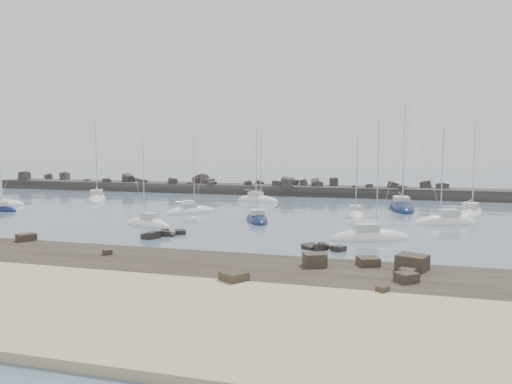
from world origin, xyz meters
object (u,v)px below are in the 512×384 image
(sailboat_5, at_px, (148,225))
(sailboat_9, at_px, (446,223))
(sailboat_2, at_px, (0,210))
(sailboat_10, at_px, (471,214))
(sailboat_6, at_px, (355,216))
(sailboat_7, at_px, (370,238))
(sailboat_4, at_px, (257,200))
(sailboat_13, at_px, (257,220))
(sailboat_1, at_px, (97,200))
(sailboat_8, at_px, (401,208))
(sailboat_3, at_px, (191,212))

(sailboat_5, xyz_separation_m, sailboat_9, (34.44, 11.17, 0.01))
(sailboat_2, bearing_deg, sailboat_9, 4.87)
(sailboat_10, bearing_deg, sailboat_9, -114.74)
(sailboat_5, bearing_deg, sailboat_9, 17.96)
(sailboat_6, xyz_separation_m, sailboat_7, (2.77, -16.08, 0.01))
(sailboat_4, xyz_separation_m, sailboat_10, (32.87, -8.98, 0.02))
(sailboat_7, xyz_separation_m, sailboat_13, (-14.54, 8.88, -0.01))
(sailboat_4, distance_m, sailboat_9, 33.84)
(sailboat_4, distance_m, sailboat_7, 36.63)
(sailboat_6, height_order, sailboat_7, sailboat_7)
(sailboat_6, distance_m, sailboat_13, 13.79)
(sailboat_1, xyz_separation_m, sailboat_4, (27.01, 6.88, -0.02))
(sailboat_2, height_order, sailboat_9, sailboat_9)
(sailboat_6, distance_m, sailboat_8, 11.25)
(sailboat_7, bearing_deg, sailboat_5, 176.57)
(sailboat_5, xyz_separation_m, sailboat_10, (38.42, 19.81, 0.01))
(sailboat_3, distance_m, sailboat_8, 31.37)
(sailboat_7, relative_size, sailboat_8, 0.79)
(sailboat_7, height_order, sailboat_13, sailboat_7)
(sailboat_1, bearing_deg, sailboat_3, -24.33)
(sailboat_8, distance_m, sailboat_13, 24.41)
(sailboat_4, bearing_deg, sailboat_5, -100.91)
(sailboat_5, relative_size, sailboat_6, 0.94)
(sailboat_2, height_order, sailboat_10, sailboat_10)
(sailboat_8, bearing_deg, sailboat_10, -24.80)
(sailboat_10, height_order, sailboat_13, sailboat_10)
(sailboat_13, bearing_deg, sailboat_2, -177.93)
(sailboat_3, relative_size, sailboat_10, 0.86)
(sailboat_2, height_order, sailboat_4, sailboat_4)
(sailboat_3, distance_m, sailboat_5, 12.06)
(sailboat_6, distance_m, sailboat_9, 11.65)
(sailboat_3, height_order, sailboat_13, sailboat_13)
(sailboat_2, xyz_separation_m, sailboat_10, (65.58, 13.89, 0.02))
(sailboat_5, bearing_deg, sailboat_13, 32.43)
(sailboat_3, xyz_separation_m, sailboat_8, (29.00, 11.96, 0.02))
(sailboat_7, height_order, sailboat_8, sailboat_8)
(sailboat_8, bearing_deg, sailboat_13, -136.85)
(sailboat_6, xyz_separation_m, sailboat_10, (15.14, 5.29, 0.02))
(sailboat_3, relative_size, sailboat_4, 0.97)
(sailboat_7, xyz_separation_m, sailboat_10, (12.37, 21.37, 0.01))
(sailboat_8, bearing_deg, sailboat_3, -157.59)
(sailboat_2, height_order, sailboat_7, sailboat_7)
(sailboat_4, height_order, sailboat_9, sailboat_9)
(sailboat_9, relative_size, sailboat_10, 0.90)
(sailboat_2, xyz_separation_m, sailboat_3, (27.48, 6.13, -0.01))
(sailboat_1, bearing_deg, sailboat_13, -23.86)
(sailboat_3, xyz_separation_m, sailboat_4, (5.23, 16.73, 0.01))
(sailboat_5, relative_size, sailboat_8, 0.66)
(sailboat_10, bearing_deg, sailboat_8, 155.20)
(sailboat_10, bearing_deg, sailboat_5, -152.73)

